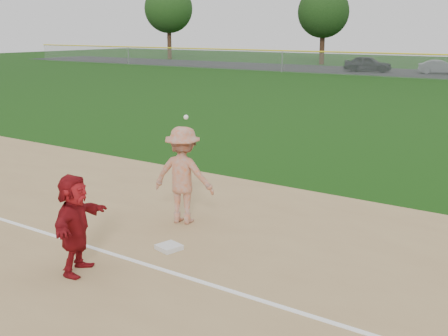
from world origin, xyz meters
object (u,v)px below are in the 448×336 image
Objects in this scene: first_base at (169,247)px; car_left at (368,64)px; base_runner at (75,224)px; car_mid at (440,67)px.

car_left reaches higher than first_base.
car_left is (-13.21, 44.95, 0.70)m from first_base.
first_base is 1.93m from base_runner.
first_base is at bearing -175.57° from car_left.
car_left is 6.45m from car_mid.
first_base is 46.76m from car_mid.
car_left is at bearing 106.38° from first_base.
base_runner is 48.26m from car_left.
car_mid is (-6.90, 46.24, 0.56)m from first_base.
first_base is at bearing 170.45° from car_mid.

